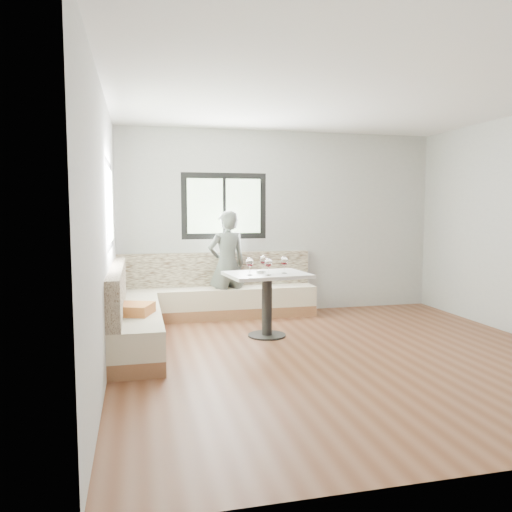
{
  "coord_description": "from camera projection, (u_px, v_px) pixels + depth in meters",
  "views": [
    {
      "loc": [
        -2.19,
        -5.0,
        1.62
      ],
      "look_at": [
        -0.74,
        1.1,
        1.02
      ],
      "focal_mm": 35.0,
      "sensor_mm": 36.0,
      "label": 1
    }
  ],
  "objects": [
    {
      "name": "room",
      "position": [
        336.0,
        227.0,
        5.42
      ],
      "size": [
        5.01,
        5.01,
        2.81
      ],
      "color": "brown",
      "rests_on": "ground"
    },
    {
      "name": "banquette",
      "position": [
        185.0,
        305.0,
        6.68
      ],
      "size": [
        2.9,
        2.8,
        0.95
      ],
      "color": "brown",
      "rests_on": "ground"
    },
    {
      "name": "table",
      "position": [
        267.0,
        289.0,
        6.27
      ],
      "size": [
        1.06,
        0.87,
        0.81
      ],
      "rotation": [
        0.0,
        0.0,
        0.11
      ],
      "color": "black",
      "rests_on": "ground"
    },
    {
      "name": "person",
      "position": [
        227.0,
        265.0,
        7.3
      ],
      "size": [
        0.64,
        0.49,
        1.59
      ],
      "primitive_type": "imported",
      "rotation": [
        0.0,
        0.0,
        3.35
      ],
      "color": "#50564F",
      "rests_on": "ground"
    },
    {
      "name": "olive_ramekin",
      "position": [
        260.0,
        272.0,
        6.22
      ],
      "size": [
        0.09,
        0.09,
        0.04
      ],
      "color": "white",
      "rests_on": "table"
    },
    {
      "name": "wine_glass_a",
      "position": [
        250.0,
        263.0,
        6.02
      ],
      "size": [
        0.1,
        0.1,
        0.21
      ],
      "color": "white",
      "rests_on": "table"
    },
    {
      "name": "wine_glass_b",
      "position": [
        268.0,
        263.0,
        6.02
      ],
      "size": [
        0.1,
        0.1,
        0.21
      ],
      "color": "white",
      "rests_on": "table"
    },
    {
      "name": "wine_glass_c",
      "position": [
        284.0,
        261.0,
        6.2
      ],
      "size": [
        0.1,
        0.1,
        0.21
      ],
      "color": "white",
      "rests_on": "table"
    },
    {
      "name": "wine_glass_d",
      "position": [
        264.0,
        260.0,
        6.32
      ],
      "size": [
        0.1,
        0.1,
        0.21
      ],
      "color": "white",
      "rests_on": "table"
    }
  ]
}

